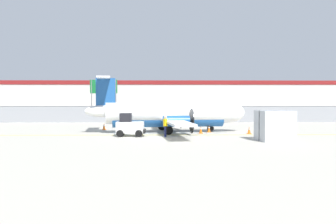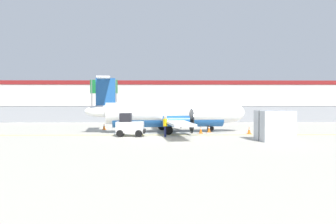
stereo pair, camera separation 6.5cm
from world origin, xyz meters
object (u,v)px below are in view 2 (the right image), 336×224
at_px(traffic_cone_near_left, 209,129).
at_px(parked_car_2, 165,111).
at_px(cargo_container, 275,126).
at_px(parked_car_1, 123,111).
at_px(traffic_cone_near_right, 201,130).
at_px(traffic_cone_far_right, 249,130).
at_px(parked_car_4, 240,111).
at_px(traffic_cone_far_left, 104,127).
at_px(ground_crew_worker, 165,125).
at_px(commuter_airplane, 171,115).
at_px(baggage_tug, 129,126).
at_px(parked_car_0, 69,113).
at_px(highway_sign, 104,90).
at_px(parked_car_3, 207,113).

distance_m(traffic_cone_near_left, parked_car_2, 29.23).
xyz_separation_m(cargo_container, parked_car_1, (-14.76, 36.91, -0.21)).
xyz_separation_m(traffic_cone_near_left, traffic_cone_near_right, (-0.85, -1.11, 0.00)).
bearing_deg(parked_car_1, traffic_cone_far_right, 121.34).
bearing_deg(parked_car_4, traffic_cone_far_left, -123.17).
distance_m(ground_crew_worker, traffic_cone_near_right, 4.23).
relative_size(cargo_container, traffic_cone_near_right, 4.17).
bearing_deg(ground_crew_worker, traffic_cone_near_left, 46.94).
height_order(cargo_container, traffic_cone_far_left, cargo_container).
bearing_deg(parked_car_1, commuter_airplane, 111.22).
bearing_deg(parked_car_4, parked_car_1, -176.80).
height_order(parked_car_1, parked_car_2, same).
distance_m(commuter_airplane, ground_crew_worker, 4.02).
relative_size(cargo_container, traffic_cone_far_right, 4.17).
bearing_deg(commuter_airplane, traffic_cone_near_left, -7.94).
xyz_separation_m(commuter_airplane, traffic_cone_near_right, (2.57, -1.16, -1.29)).
height_order(traffic_cone_far_right, parked_car_1, parked_car_1).
bearing_deg(traffic_cone_near_left, baggage_tug, -153.68).
bearing_deg(traffic_cone_far_right, baggage_tug, -169.88).
bearing_deg(traffic_cone_near_left, ground_crew_worker, -135.74).
bearing_deg(commuter_airplane, parked_car_0, 118.54).
height_order(baggage_tug, ground_crew_worker, baggage_tug).
xyz_separation_m(traffic_cone_near_right, parked_car_1, (-9.96, 31.33, 0.58)).
relative_size(traffic_cone_near_left, traffic_cone_far_left, 1.00).
distance_m(cargo_container, traffic_cone_far_right, 5.20).
height_order(traffic_cone_far_left, parked_car_0, parked_car_0).
relative_size(traffic_cone_far_right, parked_car_2, 0.15).
bearing_deg(parked_car_2, highway_sign, -129.26).
relative_size(traffic_cone_far_right, highway_sign, 0.12).
distance_m(parked_car_3, parked_car_4, 12.96).
relative_size(traffic_cone_near_right, parked_car_3, 0.15).
bearing_deg(traffic_cone_far_left, parked_car_3, 54.68).
bearing_deg(traffic_cone_far_left, baggage_tug, -64.26).
relative_size(ground_crew_worker, traffic_cone_near_right, 2.66).
height_order(cargo_container, parked_car_3, cargo_container).
distance_m(parked_car_1, parked_car_2, 7.23).
bearing_deg(traffic_cone_near_right, traffic_cone_far_left, 156.39).
height_order(baggage_tug, traffic_cone_near_right, baggage_tug).
relative_size(cargo_container, parked_car_1, 0.61).
xyz_separation_m(commuter_airplane, highway_sign, (-8.50, 15.99, 2.54)).
distance_m(traffic_cone_far_left, parked_car_0, 18.21).
bearing_deg(commuter_airplane, baggage_tug, -142.16).
xyz_separation_m(traffic_cone_near_right, parked_car_4, (10.13, 32.07, 0.58)).
distance_m(baggage_tug, cargo_container, 11.30).
xyz_separation_m(cargo_container, traffic_cone_far_left, (-13.82, 9.53, -0.79)).
bearing_deg(commuter_airplane, parked_car_1, 96.62).
relative_size(traffic_cone_near_right, highway_sign, 0.12).
distance_m(cargo_container, traffic_cone_near_left, 7.80).
bearing_deg(parked_car_1, traffic_cone_near_left, 117.14).
distance_m(commuter_airplane, parked_car_2, 28.95).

